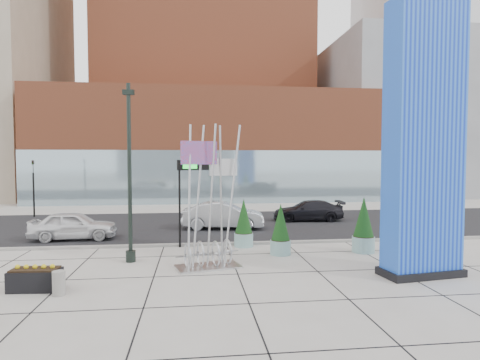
{
  "coord_description": "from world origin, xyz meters",
  "views": [
    {
      "loc": [
        -0.59,
        -15.26,
        4.18
      ],
      "look_at": [
        1.44,
        2.0,
        3.27
      ],
      "focal_mm": 30.0,
      "sensor_mm": 36.0,
      "label": 1
    }
  ],
  "objects": [
    {
      "name": "street_asphalt",
      "position": [
        0.0,
        10.0,
        0.01
      ],
      "size": [
        80.0,
        12.0,
        0.02
      ],
      "primitive_type": "cube",
      "color": "black",
      "rests_on": "ground"
    },
    {
      "name": "round_planter_east",
      "position": [
        7.0,
        1.8,
        1.19
      ],
      "size": [
        1.0,
        1.0,
        2.5
      ],
      "color": "#7DA9A8",
      "rests_on": "ground"
    },
    {
      "name": "blue_pylon",
      "position": [
        7.51,
        -1.92,
        4.66
      ],
      "size": [
        3.05,
        1.69,
        9.64
      ],
      "rotation": [
        0.0,
        0.0,
        0.15
      ],
      "color": "#0D2BC4",
      "rests_on": "ground"
    },
    {
      "name": "public_art_sculpture",
      "position": [
        -0.02,
        0.06,
        1.45
      ],
      "size": [
        2.65,
        1.77,
        5.52
      ],
      "rotation": [
        0.0,
        0.0,
        0.25
      ],
      "color": "silver",
      "rests_on": "ground"
    },
    {
      "name": "building_grey_parking",
      "position": [
        26.0,
        32.0,
        9.0
      ],
      "size": [
        20.0,
        18.0,
        18.0
      ],
      "primitive_type": "cube",
      "color": "slate",
      "rests_on": "ground"
    },
    {
      "name": "building_pale_office",
      "position": [
        36.0,
        48.0,
        27.5
      ],
      "size": [
        16.0,
        16.0,
        55.0
      ],
      "primitive_type": "cube",
      "color": "#B2B7BC",
      "rests_on": "ground"
    },
    {
      "name": "car_dark_east",
      "position": [
        7.14,
        11.0,
        0.68
      ],
      "size": [
        4.84,
        2.29,
        1.36
      ],
      "primitive_type": "imported",
      "rotation": [
        0.0,
        0.0,
        -1.65
      ],
      "color": "black",
      "rests_on": "ground"
    },
    {
      "name": "lamp_post",
      "position": [
        -3.14,
        1.28,
        2.95
      ],
      "size": [
        0.47,
        0.4,
        7.21
      ],
      "rotation": [
        0.0,
        0.0,
        -0.09
      ],
      "color": "black",
      "rests_on": "ground"
    },
    {
      "name": "car_silver_mid",
      "position": [
        1.18,
        8.5,
        0.8
      ],
      "size": [
        5.04,
        2.31,
        1.6
      ],
      "primitive_type": "imported",
      "rotation": [
        0.0,
        0.0,
        1.44
      ],
      "color": "#AFB2B7",
      "rests_on": "ground"
    },
    {
      "name": "ground",
      "position": [
        0.0,
        0.0,
        0.0
      ],
      "size": [
        160.0,
        160.0,
        0.0
      ],
      "primitive_type": "plane",
      "color": "#9E9991",
      "rests_on": "ground"
    },
    {
      "name": "concrete_bollard",
      "position": [
        -4.71,
        -2.59,
        0.37
      ],
      "size": [
        0.38,
        0.38,
        0.75
      ],
      "primitive_type": "cylinder",
      "color": "gray",
      "rests_on": "ground"
    },
    {
      "name": "tower_glass_front",
      "position": [
        1.0,
        22.2,
        2.5
      ],
      "size": [
        34.0,
        0.6,
        5.0
      ],
      "primitive_type": "cube",
      "color": "#8CA5B2",
      "rests_on": "ground"
    },
    {
      "name": "overhead_street_sign",
      "position": [
        -0.53,
        3.77,
        3.56
      ],
      "size": [
        1.93,
        0.67,
        4.14
      ],
      "rotation": [
        0.0,
        0.0,
        0.26
      ],
      "color": "black",
      "rests_on": "ground"
    },
    {
      "name": "box_planter_north",
      "position": [
        -5.61,
        -2.0,
        0.38
      ],
      "size": [
        1.56,
        0.85,
        0.84
      ],
      "rotation": [
        0.0,
        0.0,
        -0.06
      ],
      "color": "black",
      "rests_on": "ground"
    },
    {
      "name": "tower_podium",
      "position": [
        1.0,
        27.0,
        5.5
      ],
      "size": [
        34.0,
        10.0,
        11.0
      ],
      "primitive_type": "cube",
      "color": "#A85030",
      "rests_on": "ground"
    },
    {
      "name": "round_planter_mid",
      "position": [
        3.2,
        1.8,
        1.07
      ],
      "size": [
        0.9,
        0.9,
        2.25
      ],
      "color": "#7DA9A8",
      "rests_on": "ground"
    },
    {
      "name": "car_white_west",
      "position": [
        -6.76,
        6.2,
        0.73
      ],
      "size": [
        4.37,
        1.93,
        1.46
      ],
      "primitive_type": "imported",
      "rotation": [
        0.0,
        0.0,
        1.62
      ],
      "color": "white",
      "rests_on": "ground"
    },
    {
      "name": "traffic_signal",
      "position": [
        -12.0,
        15.0,
        2.3
      ],
      "size": [
        0.15,
        0.18,
        4.1
      ],
      "color": "black",
      "rests_on": "ground"
    },
    {
      "name": "curb_edge",
      "position": [
        0.0,
        4.0,
        0.06
      ],
      "size": [
        80.0,
        0.3,
        0.12
      ],
      "primitive_type": "cube",
      "color": "gray",
      "rests_on": "ground"
    },
    {
      "name": "round_planter_west",
      "position": [
        1.8,
        3.6,
        1.08
      ],
      "size": [
        0.91,
        0.91,
        2.28
      ],
      "color": "#7DA9A8",
      "rests_on": "ground"
    }
  ]
}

